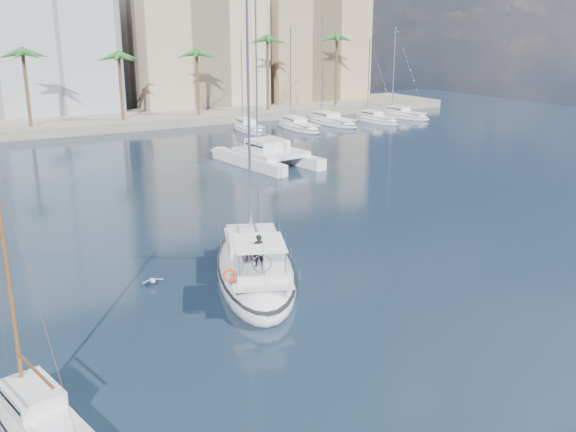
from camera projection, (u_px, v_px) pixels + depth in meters
ground at (297, 274)px, 36.16m from camera, size 160.00×160.00×0.00m
quay at (70, 124)px, 86.81m from camera, size 120.00×14.00×1.20m
building_beige at (194, 48)px, 102.02m from camera, size 20.00×14.00×20.00m
building_tan_right at (308, 52)px, 110.11m from camera, size 18.00×12.00×18.00m
palm_centre at (69, 51)px, 80.70m from camera, size 3.60×3.60×12.30m
palm_right at (301, 47)px, 96.79m from camera, size 3.60×3.60×12.30m
main_sloop at (255, 268)px, 35.50m from camera, size 8.84×13.89×19.69m
small_sloop at (42, 424)px, 21.95m from camera, size 3.87×7.70×10.60m
catamaran at (268, 153)px, 64.40m from camera, size 7.24×12.31×17.07m
seagull at (153, 280)px, 34.49m from camera, size 1.18×0.51×0.22m
moored_yacht_a at (248, 131)px, 84.78m from camera, size 3.37×9.52×11.90m
moored_yacht_b at (298, 129)px, 86.19m from camera, size 3.32×10.83×13.72m
moored_yacht_c at (330, 124)px, 90.93m from camera, size 3.98×12.33×15.54m
moored_yacht_d at (376, 122)px, 92.34m from camera, size 3.52×9.55×11.90m
moored_yacht_e at (402, 118)px, 97.08m from camera, size 4.61×11.11×13.72m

